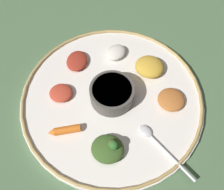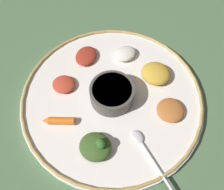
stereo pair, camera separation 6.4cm
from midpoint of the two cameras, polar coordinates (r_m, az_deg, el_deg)
The scene contains 12 objects.
ground_plane at distance 0.67m, azimuth -2.74°, elevation -1.54°, with size 2.40×2.40×0.00m, color #4C6B47.
platter at distance 0.66m, azimuth -2.77°, elevation -1.22°, with size 0.46×0.46×0.02m, color white.
platter_rim at distance 0.65m, azimuth -2.81°, elevation -0.77°, with size 0.45×0.45×0.01m, color tan.
center_bowl at distance 0.63m, azimuth -2.89°, elevation 0.15°, with size 0.11×0.11×0.04m.
spoon at distance 0.60m, azimuth 6.99°, elevation -10.74°, with size 0.12×0.14×0.01m.
greens_pile at distance 0.58m, azimuth -4.04°, elevation -11.88°, with size 0.08×0.08×0.04m.
carrot_near_spoon at distance 0.62m, azimuth -13.28°, elevation -7.80°, with size 0.04×0.08×0.02m.
mound_rice_white at distance 0.72m, azimuth -1.78°, elevation 9.09°, with size 0.06×0.05×0.02m, color silver.
mound_beet at distance 0.71m, azimuth -10.25°, elevation 7.15°, with size 0.07×0.06×0.02m, color maroon.
mound_lentil_yellow at distance 0.69m, azimuth 5.56°, elevation 5.96°, with size 0.07×0.07×0.03m, color gold.
mound_chickpea at distance 0.65m, azimuth 10.10°, elevation -1.24°, with size 0.07×0.07×0.02m, color #B2662D.
mound_berbere_red at distance 0.67m, azimuth -13.81°, elevation 0.21°, with size 0.06×0.05×0.02m, color #B73D28.
Camera 1 is at (-0.31, -0.04, 0.59)m, focal length 41.78 mm.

